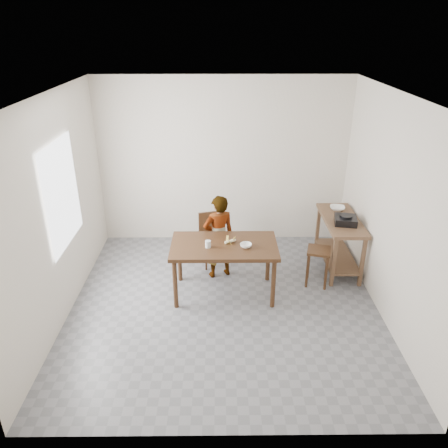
{
  "coord_description": "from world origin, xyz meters",
  "views": [
    {
      "loc": [
        -0.05,
        -4.77,
        3.42
      ],
      "look_at": [
        0.0,
        0.4,
        1.0
      ],
      "focal_mm": 35.0,
      "sensor_mm": 36.0,
      "label": 1
    }
  ],
  "objects_px": {
    "child": "(219,237)",
    "dining_table": "(224,269)",
    "prep_counter": "(338,243)",
    "dining_chair": "(214,240)",
    "stool": "(317,267)"
  },
  "relations": [
    {
      "from": "dining_table",
      "to": "child",
      "type": "distance_m",
      "value": 0.54
    },
    {
      "from": "dining_chair",
      "to": "stool",
      "type": "xyz_separation_m",
      "value": [
        1.46,
        -0.59,
        -0.12
      ]
    },
    {
      "from": "dining_table",
      "to": "dining_chair",
      "type": "distance_m",
      "value": 0.83
    },
    {
      "from": "dining_table",
      "to": "prep_counter",
      "type": "height_order",
      "value": "prep_counter"
    },
    {
      "from": "dining_table",
      "to": "stool",
      "type": "bearing_deg",
      "value": 9.52
    },
    {
      "from": "prep_counter",
      "to": "child",
      "type": "relative_size",
      "value": 0.96
    },
    {
      "from": "dining_chair",
      "to": "stool",
      "type": "bearing_deg",
      "value": -37.37
    },
    {
      "from": "dining_chair",
      "to": "stool",
      "type": "relative_size",
      "value": 1.44
    },
    {
      "from": "dining_table",
      "to": "prep_counter",
      "type": "relative_size",
      "value": 1.17
    },
    {
      "from": "prep_counter",
      "to": "child",
      "type": "distance_m",
      "value": 1.82
    },
    {
      "from": "child",
      "to": "dining_table",
      "type": "bearing_deg",
      "value": 77.72
    },
    {
      "from": "dining_table",
      "to": "dining_chair",
      "type": "xyz_separation_m",
      "value": [
        -0.15,
        0.81,
        0.02
      ]
    },
    {
      "from": "dining_table",
      "to": "prep_counter",
      "type": "bearing_deg",
      "value": 22.15
    },
    {
      "from": "prep_counter",
      "to": "dining_chair",
      "type": "height_order",
      "value": "prep_counter"
    },
    {
      "from": "prep_counter",
      "to": "dining_table",
      "type": "bearing_deg",
      "value": -157.85
    }
  ]
}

